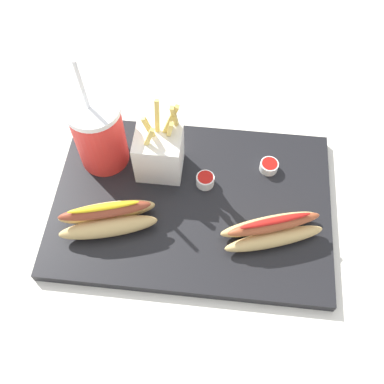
{
  "coord_description": "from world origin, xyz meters",
  "views": [
    {
      "loc": [
        -0.04,
        0.39,
        0.71
      ],
      "look_at": [
        0.0,
        0.0,
        0.05
      ],
      "focal_mm": 42.29,
      "sensor_mm": 36.0,
      "label": 1
    }
  ],
  "objects_px": {
    "fries_basket": "(159,152)",
    "hot_dog_2": "(107,218)",
    "ketchup_cup_2": "(205,180)",
    "soda_cup": "(99,134)",
    "ketchup_cup_1": "(269,166)",
    "hot_dog_1": "(272,230)"
  },
  "relations": [
    {
      "from": "fries_basket",
      "to": "hot_dog_2",
      "type": "bearing_deg",
      "value": 60.62
    },
    {
      "from": "fries_basket",
      "to": "ketchup_cup_2",
      "type": "relative_size",
      "value": 4.95
    },
    {
      "from": "soda_cup",
      "to": "ketchup_cup_1",
      "type": "distance_m",
      "value": 0.31
    },
    {
      "from": "ketchup_cup_1",
      "to": "ketchup_cup_2",
      "type": "distance_m",
      "value": 0.12
    },
    {
      "from": "soda_cup",
      "to": "hot_dog_1",
      "type": "distance_m",
      "value": 0.34
    },
    {
      "from": "fries_basket",
      "to": "soda_cup",
      "type": "bearing_deg",
      "value": -6.89
    },
    {
      "from": "fries_basket",
      "to": "hot_dog_1",
      "type": "distance_m",
      "value": 0.24
    },
    {
      "from": "hot_dog_1",
      "to": "hot_dog_2",
      "type": "xyz_separation_m",
      "value": [
        0.27,
        0.01,
        0.0
      ]
    },
    {
      "from": "ketchup_cup_1",
      "to": "ketchup_cup_2",
      "type": "xyz_separation_m",
      "value": [
        0.11,
        0.04,
        0.0
      ]
    },
    {
      "from": "soda_cup",
      "to": "ketchup_cup_2",
      "type": "xyz_separation_m",
      "value": [
        -0.19,
        0.04,
        -0.06
      ]
    },
    {
      "from": "ketchup_cup_1",
      "to": "hot_dog_1",
      "type": "bearing_deg",
      "value": 92.44
    },
    {
      "from": "ketchup_cup_1",
      "to": "ketchup_cup_2",
      "type": "relative_size",
      "value": 1.02
    },
    {
      "from": "hot_dog_2",
      "to": "ketchup_cup_2",
      "type": "bearing_deg",
      "value": -147.01
    },
    {
      "from": "soda_cup",
      "to": "ketchup_cup_2",
      "type": "relative_size",
      "value": 7.26
    },
    {
      "from": "fries_basket",
      "to": "hot_dog_2",
      "type": "height_order",
      "value": "fries_basket"
    },
    {
      "from": "hot_dog_1",
      "to": "ketchup_cup_1",
      "type": "distance_m",
      "value": 0.14
    },
    {
      "from": "ketchup_cup_1",
      "to": "hot_dog_2",
      "type": "bearing_deg",
      "value": 28.28
    },
    {
      "from": "soda_cup",
      "to": "ketchup_cup_2",
      "type": "height_order",
      "value": "soda_cup"
    },
    {
      "from": "hot_dog_1",
      "to": "ketchup_cup_2",
      "type": "height_order",
      "value": "hot_dog_1"
    },
    {
      "from": "soda_cup",
      "to": "fries_basket",
      "type": "distance_m",
      "value": 0.11
    },
    {
      "from": "ketchup_cup_2",
      "to": "hot_dog_1",
      "type": "bearing_deg",
      "value": 142.3
    },
    {
      "from": "soda_cup",
      "to": "fries_basket",
      "type": "xyz_separation_m",
      "value": [
        -0.11,
        0.01,
        -0.02
      ]
    }
  ]
}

